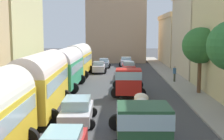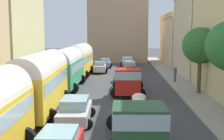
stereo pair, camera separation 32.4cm
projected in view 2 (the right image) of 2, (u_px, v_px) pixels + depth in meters
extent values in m
plane|color=#424244|center=(113.00, 84.00, 31.78)|extent=(154.00, 154.00, 0.00)
cube|color=gray|center=(47.00, 83.00, 32.05)|extent=(2.50, 70.00, 0.14)
cube|color=gray|center=(181.00, 84.00, 31.48)|extent=(2.50, 70.00, 0.14)
cube|color=#C8C289|center=(11.00, 30.00, 30.49)|extent=(4.08, 10.33, 11.54)
cube|color=#CBB792|center=(200.00, 36.00, 37.92)|extent=(5.02, 11.68, 10.25)
cube|color=beige|center=(177.00, 42.00, 52.00)|extent=(4.18, 14.75, 8.03)
cube|color=#DFBC88|center=(178.00, 16.00, 51.46)|extent=(4.60, 14.75, 0.76)
cube|color=tan|center=(118.00, 30.00, 57.23)|extent=(11.10, 7.95, 12.43)
cube|color=tan|center=(97.00, 16.00, 55.10)|extent=(2.22, 2.22, 17.43)
cube|color=tan|center=(139.00, 16.00, 54.80)|extent=(2.22, 2.22, 17.43)
cylinder|color=black|center=(25.00, 138.00, 14.05)|extent=(1.00, 0.35, 1.00)
cube|color=gold|center=(41.00, 87.00, 20.34)|extent=(2.83, 9.51, 2.50)
cylinder|color=silver|center=(40.00, 70.00, 20.18)|extent=(2.78, 9.32, 2.33)
cube|color=#99B7C6|center=(41.00, 80.00, 20.27)|extent=(2.85, 8.76, 0.80)
cylinder|color=black|center=(36.00, 96.00, 23.37)|extent=(1.00, 0.35, 1.00)
cylinder|color=black|center=(64.00, 96.00, 23.39)|extent=(1.00, 0.35, 1.00)
cylinder|color=black|center=(11.00, 117.00, 17.59)|extent=(1.00, 0.35, 1.00)
cylinder|color=black|center=(49.00, 117.00, 17.61)|extent=(1.00, 0.35, 1.00)
cube|color=#329869|center=(66.00, 72.00, 29.27)|extent=(2.40, 8.43, 2.34)
cylinder|color=silver|center=(66.00, 60.00, 29.12)|extent=(2.35, 8.26, 2.35)
cube|color=#99B7C6|center=(66.00, 67.00, 29.21)|extent=(2.45, 7.75, 0.75)
cylinder|color=black|center=(61.00, 79.00, 32.05)|extent=(1.00, 0.35, 1.00)
cylinder|color=black|center=(81.00, 79.00, 31.96)|extent=(1.00, 0.35, 1.00)
cylinder|color=black|center=(49.00, 88.00, 26.87)|extent=(1.00, 0.35, 1.00)
cylinder|color=black|center=(73.00, 88.00, 26.78)|extent=(1.00, 0.35, 1.00)
cube|color=gold|center=(80.00, 63.00, 38.19)|extent=(2.54, 8.89, 2.41)
cylinder|color=silver|center=(79.00, 53.00, 38.04)|extent=(2.49, 8.71, 2.36)
cube|color=#99B7C6|center=(80.00, 58.00, 38.12)|extent=(2.58, 8.18, 0.77)
cylinder|color=black|center=(75.00, 69.00, 41.12)|extent=(1.00, 0.35, 1.00)
cylinder|color=black|center=(91.00, 69.00, 41.00)|extent=(1.00, 0.35, 1.00)
cylinder|color=black|center=(67.00, 75.00, 35.68)|extent=(1.00, 0.35, 1.00)
cylinder|color=black|center=(85.00, 75.00, 35.56)|extent=(1.00, 0.35, 1.00)
cube|color=#244D2F|center=(139.00, 129.00, 12.35)|extent=(2.24, 2.03, 2.04)
cube|color=#99B7C6|center=(139.00, 116.00, 12.28)|extent=(2.28, 2.11, 0.65)
cube|color=brown|center=(134.00, 122.00, 15.78)|extent=(2.29, 4.78, 0.55)
ellipsoid|color=silver|center=(129.00, 108.00, 16.49)|extent=(1.10, 0.94, 0.57)
ellipsoid|color=beige|center=(128.00, 108.00, 16.78)|extent=(0.86, 0.70, 0.48)
ellipsoid|color=beige|center=(137.00, 107.00, 16.86)|extent=(0.83, 0.65, 0.59)
ellipsoid|color=beige|center=(139.00, 98.00, 17.26)|extent=(1.06, 0.95, 0.58)
ellipsoid|color=silver|center=(132.00, 105.00, 15.83)|extent=(1.11, 0.97, 0.53)
ellipsoid|color=silver|center=(140.00, 103.00, 16.17)|extent=(1.07, 1.14, 0.56)
ellipsoid|color=beige|center=(127.00, 106.00, 14.16)|extent=(1.04, 0.94, 0.53)
cylinder|color=black|center=(153.00, 123.00, 16.64)|extent=(0.90, 0.32, 0.90)
cylinder|color=black|center=(114.00, 122.00, 16.68)|extent=(0.90, 0.32, 0.90)
cube|color=red|center=(128.00, 81.00, 24.52)|extent=(2.12, 1.98, 2.08)
cube|color=#99B7C6|center=(128.00, 74.00, 24.45)|extent=(2.17, 2.06, 0.67)
cube|color=brown|center=(128.00, 84.00, 27.98)|extent=(2.17, 4.88, 0.55)
ellipsoid|color=silver|center=(128.00, 76.00, 29.47)|extent=(0.85, 0.96, 0.48)
ellipsoid|color=beige|center=(124.00, 78.00, 27.74)|extent=(0.93, 0.80, 0.52)
ellipsoid|color=silver|center=(129.00, 79.00, 26.98)|extent=(0.95, 0.75, 0.57)
ellipsoid|color=beige|center=(131.00, 75.00, 26.90)|extent=(0.91, 1.06, 0.57)
ellipsoid|color=beige|center=(131.00, 74.00, 27.91)|extent=(1.02, 0.92, 0.56)
ellipsoid|color=silver|center=(132.00, 75.00, 27.55)|extent=(0.97, 1.04, 0.50)
cylinder|color=black|center=(140.00, 93.00, 24.81)|extent=(0.90, 0.31, 0.90)
cylinder|color=black|center=(116.00, 93.00, 24.92)|extent=(0.90, 0.31, 0.90)
cylinder|color=black|center=(139.00, 85.00, 28.84)|extent=(0.90, 0.31, 0.90)
cylinder|color=black|center=(117.00, 85.00, 28.96)|extent=(0.90, 0.31, 0.90)
cube|color=#3885C8|center=(127.00, 76.00, 33.73)|extent=(1.63, 3.89, 0.74)
cube|color=#A3BCC7|center=(127.00, 70.00, 33.65)|extent=(1.40, 2.04, 0.48)
cylinder|color=black|center=(134.00, 80.00, 32.56)|extent=(0.60, 0.21, 0.60)
cylinder|color=black|center=(120.00, 80.00, 32.60)|extent=(0.60, 0.21, 0.60)
cylinder|color=black|center=(133.00, 77.00, 34.94)|extent=(0.60, 0.21, 0.60)
cylinder|color=black|center=(120.00, 77.00, 34.97)|extent=(0.60, 0.21, 0.60)
cube|color=#B52C28|center=(130.00, 68.00, 41.19)|extent=(1.82, 4.19, 0.78)
cube|color=#8CB6C5|center=(130.00, 63.00, 41.11)|extent=(1.54, 2.20, 0.52)
cylinder|color=black|center=(136.00, 72.00, 39.97)|extent=(0.60, 0.21, 0.60)
cylinder|color=black|center=(124.00, 72.00, 39.96)|extent=(0.60, 0.21, 0.60)
cylinder|color=black|center=(135.00, 69.00, 42.51)|extent=(0.60, 0.21, 0.60)
cylinder|color=black|center=(123.00, 69.00, 42.50)|extent=(0.60, 0.21, 0.60)
cube|color=silver|center=(127.00, 62.00, 49.28)|extent=(1.80, 3.73, 0.81)
cube|color=#90B7C8|center=(127.00, 58.00, 49.21)|extent=(1.58, 1.94, 0.46)
cylinder|color=black|center=(133.00, 65.00, 48.15)|extent=(0.60, 0.21, 0.60)
cylinder|color=black|center=(122.00, 65.00, 48.23)|extent=(0.60, 0.21, 0.60)
cylinder|color=black|center=(133.00, 64.00, 50.44)|extent=(0.60, 0.21, 0.60)
cylinder|color=black|center=(122.00, 64.00, 50.51)|extent=(0.60, 0.21, 0.60)
cube|color=#8CB9BC|center=(58.00, 136.00, 12.00)|extent=(1.45, 1.96, 0.45)
cube|color=silver|center=(75.00, 113.00, 18.12)|extent=(1.94, 4.33, 0.67)
cube|color=#8DB5BD|center=(75.00, 103.00, 18.04)|extent=(1.65, 2.28, 0.59)
cylinder|color=black|center=(64.00, 112.00, 19.47)|extent=(0.60, 0.21, 0.60)
cylinder|color=black|center=(91.00, 112.00, 19.47)|extent=(0.60, 0.21, 0.60)
cylinder|color=black|center=(57.00, 124.00, 16.85)|extent=(0.60, 0.21, 0.60)
cylinder|color=black|center=(88.00, 124.00, 16.85)|extent=(0.60, 0.21, 0.60)
cube|color=silver|center=(100.00, 68.00, 40.98)|extent=(1.72, 3.72, 0.81)
cube|color=#96AEBE|center=(100.00, 63.00, 40.90)|extent=(1.48, 1.95, 0.50)
cylinder|color=black|center=(95.00, 70.00, 42.17)|extent=(0.60, 0.21, 0.60)
cylinder|color=black|center=(106.00, 70.00, 42.16)|extent=(0.60, 0.21, 0.60)
cylinder|color=black|center=(93.00, 72.00, 39.91)|extent=(0.60, 0.21, 0.60)
cylinder|color=black|center=(105.00, 72.00, 39.89)|extent=(0.60, 0.21, 0.60)
cube|color=gray|center=(105.00, 64.00, 47.09)|extent=(1.53, 4.04, 0.74)
cube|color=#8FB3CD|center=(105.00, 60.00, 47.02)|extent=(1.34, 2.10, 0.47)
cylinder|color=black|center=(101.00, 65.00, 48.41)|extent=(0.60, 0.21, 0.60)
cylinder|color=black|center=(110.00, 65.00, 48.35)|extent=(0.60, 0.21, 0.60)
cylinder|color=black|center=(100.00, 67.00, 45.92)|extent=(0.60, 0.21, 0.60)
cylinder|color=black|center=(110.00, 67.00, 45.86)|extent=(0.60, 0.21, 0.60)
cylinder|color=#4B4D3D|center=(175.00, 82.00, 32.69)|extent=(0.19, 0.19, 0.14)
cylinder|color=#4B4D3D|center=(175.00, 78.00, 32.62)|extent=(0.32, 0.32, 0.89)
cylinder|color=#3A618A|center=(175.00, 71.00, 32.53)|extent=(0.49, 0.49, 0.62)
sphere|color=tan|center=(175.00, 67.00, 32.48)|extent=(0.22, 0.22, 0.22)
cylinder|color=brown|center=(199.00, 77.00, 26.31)|extent=(0.34, 0.34, 3.20)
sphere|color=#2D672F|center=(200.00, 45.00, 25.97)|extent=(3.22, 3.22, 3.22)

